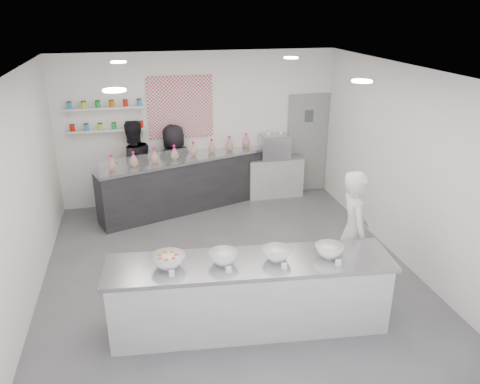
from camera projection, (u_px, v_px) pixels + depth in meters
name	position (u px, v px, depth m)	size (l,w,h in m)	color
floor	(229.00, 271.00, 7.17)	(6.00, 6.00, 0.00)	#515156
ceiling	(227.00, 72.00, 6.05)	(6.00, 6.00, 0.00)	white
back_wall	(199.00, 129.00, 9.33)	(5.50, 5.50, 0.00)	white
left_wall	(20.00, 196.00, 6.05)	(6.00, 6.00, 0.00)	white
right_wall	(404.00, 166.00, 7.17)	(6.00, 6.00, 0.00)	white
back_door	(307.00, 144.00, 9.93)	(0.88, 0.04, 2.10)	gray
pattern_panel	(180.00, 107.00, 9.06)	(1.25, 0.03, 1.20)	#A72A3B
jar_shelf_lower	(108.00, 130.00, 8.84)	(1.45, 0.22, 0.04)	silver
jar_shelf_upper	(105.00, 108.00, 8.68)	(1.45, 0.22, 0.04)	silver
preserve_jars	(106.00, 115.00, 8.72)	(1.45, 0.10, 0.56)	red
downlight_0	(114.00, 90.00, 4.87)	(0.24, 0.24, 0.02)	white
downlight_1	(362.00, 81.00, 5.44)	(0.24, 0.24, 0.02)	white
downlight_2	(118.00, 62.00, 7.22)	(0.24, 0.24, 0.02)	white
downlight_3	(291.00, 58.00, 7.79)	(0.24, 0.24, 0.02)	white
prep_counter	(250.00, 294.00, 5.79)	(3.47, 0.79, 0.95)	#A3A49F
back_bar	(186.00, 184.00, 9.17)	(3.45, 0.63, 1.07)	black
sneeze_guard	(191.00, 154.00, 8.68)	(3.41, 0.01, 0.29)	white
espresso_ledge	(275.00, 177.00, 9.84)	(1.17, 0.37, 0.87)	#A3A49F
espresso_machine	(274.00, 146.00, 9.59)	(0.60, 0.42, 0.46)	#93969E
cup_stacks	(268.00, 150.00, 9.58)	(0.24, 0.24, 0.35)	tan
prep_bowls	(250.00, 256.00, 5.59)	(2.31, 0.46, 0.14)	white
label_cards	(265.00, 280.00, 5.16)	(2.01, 0.04, 0.07)	white
cookie_bags	(184.00, 151.00, 8.92)	(2.96, 0.16, 0.28)	#C55B72
woman_prep	(354.00, 231.00, 6.47)	(0.65, 0.42, 1.78)	silver
staff_left	(134.00, 166.00, 9.07)	(0.87, 0.68, 1.79)	black
staff_right	(175.00, 166.00, 9.25)	(0.81, 0.53, 1.66)	black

